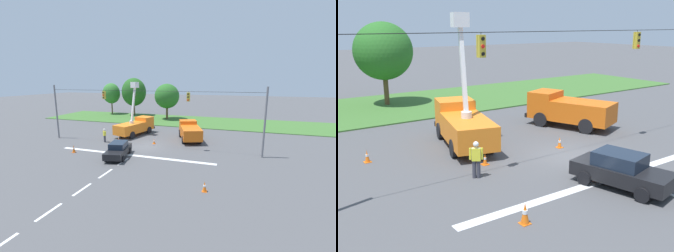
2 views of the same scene
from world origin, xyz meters
The scene contains 16 objects.
ground_plane centered at (0.00, 0.00, 0.00)m, with size 200.00×200.00×0.00m, color #4C4C4F.
grass_verge centered at (0.00, 18.00, 0.05)m, with size 56.00×12.00×0.10m, color #3D6B2D.
lane_markings centered at (0.00, -5.01, 0.00)m, with size 17.60×15.25×0.01m.
signal_gantry centered at (-0.03, 0.00, 4.25)m, with size 26.20×0.33×7.20m.
tree_far_west centered at (-18.08, 21.87, 4.83)m, with size 4.03×3.80×7.18m.
tree_west centered at (-12.22, 21.71, 5.24)m, with size 5.42×5.28×8.33m.
tree_centre centered at (-3.56, 18.96, 4.69)m, with size 4.94×4.99×7.15m.
utility_truck_bucket_lift centered at (-3.72, 4.96, 1.42)m, with size 3.90×6.96×7.57m.
utility_truck_support_near centered at (4.37, 4.55, 1.23)m, with size 4.31×6.38×2.32m.
sedan_black centered at (-1.12, -4.46, 0.79)m, with size 2.65×4.58×1.56m.
road_worker centered at (-5.75, 0.08, 1.00)m, with size 0.56×0.42×1.77m.
traffic_cone_foreground_left centered at (-4.48, 1.35, 0.27)m, with size 0.36×0.36×0.58m.
traffic_cone_foreground_right centered at (-9.28, 5.15, 0.31)m, with size 0.36×0.36×0.65m.
traffic_cone_mid_left centered at (0.56, 1.28, 0.31)m, with size 0.36×0.36×0.64m.
traffic_cone_mid_right centered at (-6.56, -4.66, 0.41)m, with size 0.36×0.36×0.83m.
traffic_cone_near_bucket centered at (8.51, -9.10, 0.38)m, with size 0.36×0.36×0.77m.
Camera 1 is at (10.59, -23.92, 7.77)m, focal length 24.00 mm.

